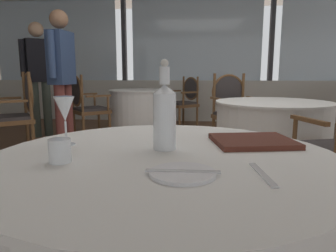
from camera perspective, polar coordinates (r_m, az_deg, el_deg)
name	(u,v)px	position (r m, az deg, el deg)	size (l,w,h in m)	color
ground_plane	(189,184)	(2.84, 3.96, -10.80)	(13.13, 13.13, 0.00)	brown
window_wall_far	(196,68)	(6.45, 5.20, 10.72)	(9.58, 0.14, 2.76)	beige
side_plate	(183,173)	(0.83, 2.77, -8.78)	(0.18, 0.18, 0.01)	white
butter_knife	(183,171)	(0.83, 2.77, -8.44)	(0.20, 0.02, 0.00)	silver
dinner_fork	(262,174)	(0.86, 17.23, -8.59)	(0.20, 0.02, 0.00)	silver
water_bottle	(165,115)	(1.08, -0.63, 2.15)	(0.08, 0.08, 0.32)	white
wine_glass	(65,110)	(1.20, -18.73, 2.82)	(0.08, 0.08, 0.18)	white
water_tumbler	(60,151)	(0.99, -19.54, -4.36)	(0.07, 0.07, 0.07)	white
menu_book	(253,141)	(1.23, 15.53, -2.73)	(0.29, 0.24, 0.02)	#512319
background_table_0	(271,138)	(3.17, 18.71, -2.21)	(1.10, 1.10, 0.73)	white
dining_chair_0_0	(232,106)	(4.01, 11.79, 3.63)	(0.62, 0.58, 1.00)	brown
background_table_1	(141,112)	(5.08, -5.08, 2.63)	(1.03, 1.03, 0.73)	white
dining_chair_1_0	(185,98)	(5.59, 3.28, 5.18)	(0.65, 0.66, 0.94)	brown
dining_chair_1_1	(85,103)	(4.65, -15.26, 4.18)	(0.65, 0.66, 0.98)	brown
dining_chair_3_0	(18,108)	(3.98, -26.13, 2.97)	(0.65, 0.66, 1.02)	brown
diner_person_0	(39,72)	(5.23, -22.96, 9.25)	(0.41, 0.39, 1.77)	#424C42
diner_person_1	(62,72)	(4.08, -19.19, 9.43)	(0.23, 0.53, 1.76)	brown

